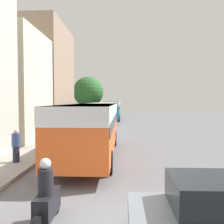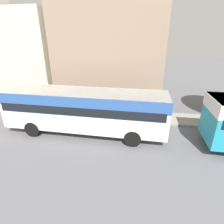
% 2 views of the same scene
% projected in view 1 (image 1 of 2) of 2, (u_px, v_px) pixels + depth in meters
% --- Properties ---
extents(building_midblock, '(5.66, 6.56, 8.36)m').
position_uv_depth(building_midblock, '(5.00, 87.00, 19.33)').
color(building_midblock, beige).
rests_on(building_midblock, ground_plane).
extents(building_far_terrace, '(6.11, 9.56, 11.32)m').
position_uv_depth(building_far_terrace, '(39.00, 78.00, 27.78)').
color(building_far_terrace, gray).
rests_on(building_far_terrace, ground_plane).
extents(bus_lead, '(2.59, 10.62, 2.88)m').
position_uv_depth(bus_lead, '(91.00, 123.00, 13.67)').
color(bus_lead, '#EA5B23').
rests_on(bus_lead, ground_plane).
extents(bus_following, '(2.58, 10.41, 2.85)m').
position_uv_depth(bus_following, '(103.00, 112.00, 27.28)').
color(bus_following, silver).
rests_on(bus_following, ground_plane).
extents(bus_third_in_line, '(2.56, 10.90, 3.01)m').
position_uv_depth(bus_third_in_line, '(112.00, 108.00, 39.94)').
color(bus_third_in_line, teal).
rests_on(bus_third_in_line, ground_plane).
extents(motorcycle_behind_lead, '(0.39, 2.24, 1.73)m').
position_uv_depth(motorcycle_behind_lead, '(47.00, 201.00, 5.95)').
color(motorcycle_behind_lead, black).
rests_on(motorcycle_behind_lead, ground_plane).
extents(car_crossing, '(4.00, 1.86, 1.45)m').
position_uv_depth(car_crossing, '(223.00, 210.00, 5.27)').
color(car_crossing, slate).
rests_on(car_crossing, ground_plane).
extents(pedestrian_near_curb, '(0.39, 0.39, 1.58)m').
position_uv_depth(pedestrian_near_curb, '(16.00, 146.00, 11.85)').
color(pedestrian_near_curb, '#232838').
rests_on(pedestrian_near_curb, sidewalk).
extents(street_tree, '(4.73, 4.73, 6.69)m').
position_uv_depth(street_tree, '(88.00, 92.00, 38.72)').
color(street_tree, brown).
rests_on(street_tree, sidewalk).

